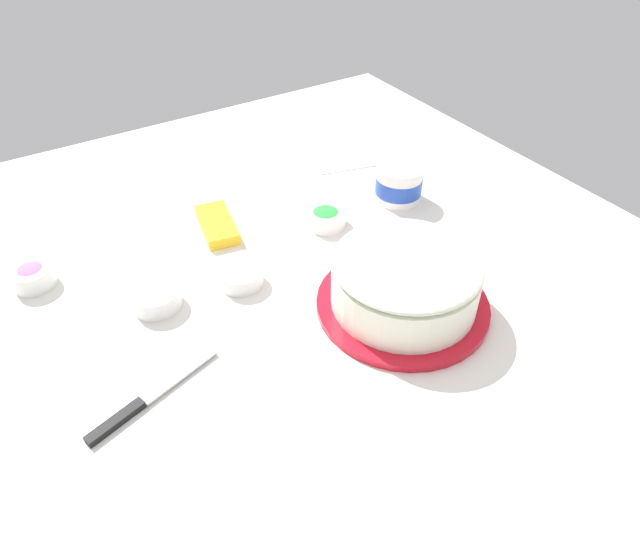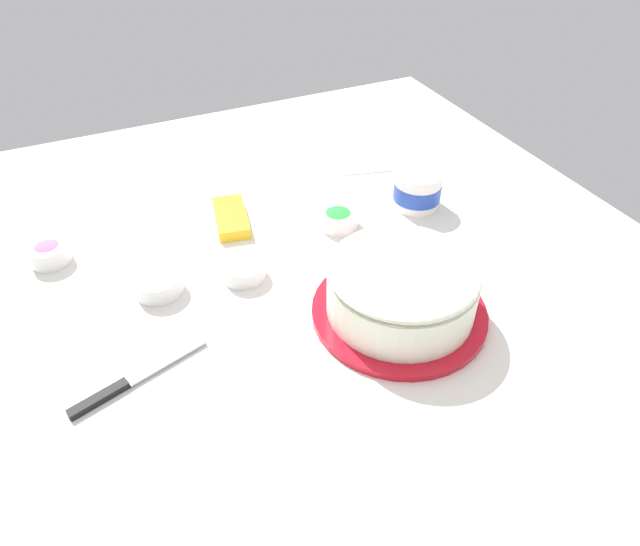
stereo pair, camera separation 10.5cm
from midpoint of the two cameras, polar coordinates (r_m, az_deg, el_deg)
ground_plane at (r=1.10m, az=-1.21°, el=-0.20°), size 1.54×1.54×0.00m
frosted_cake at (r=1.00m, az=11.16°, el=-1.81°), size 0.31×0.31×0.12m
frosting_tub at (r=1.30m, az=12.07°, el=8.20°), size 0.11×0.11×0.08m
spreading_knife at (r=0.94m, az=-15.67°, el=-10.65°), size 0.09×0.23×0.01m
sprinkle_bowl_orange at (r=1.09m, az=-4.99°, el=0.26°), size 0.08×0.08×0.03m
sprinkle_bowl_pink at (r=1.22m, az=-23.37°, el=1.82°), size 0.08×0.08×0.04m
sprinkle_bowl_yellow at (r=1.08m, az=-13.27°, el=-1.11°), size 0.09×0.09×0.04m
sprinkle_bowl_green at (r=1.22m, az=4.29°, el=5.44°), size 0.09×0.09×0.04m
candy_box_lower at (r=1.24m, az=-6.54°, el=5.46°), size 0.15×0.09×0.03m
paper_napkin at (r=1.49m, az=6.76°, el=11.38°), size 0.18×0.18×0.01m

